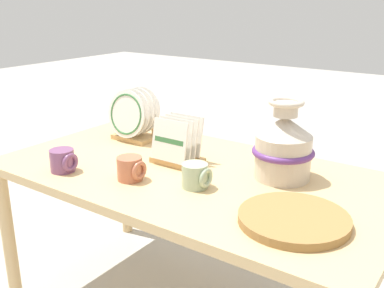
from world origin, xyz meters
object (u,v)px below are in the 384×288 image
at_px(mug_plum_glaze, 63,161).
at_px(mug_sage_glaze, 196,176).
at_px(dish_rack_round_plates, 133,119).
at_px(dish_rack_square_plates, 177,147).
at_px(wicker_charger_stack, 294,219).
at_px(mug_terracotta_glaze, 131,169).
at_px(ceramic_vase, 283,146).

relative_size(mug_plum_glaze, mug_sage_glaze, 1.00).
height_order(dish_rack_round_plates, mug_sage_glaze, dish_rack_round_plates).
xyz_separation_m(dish_rack_square_plates, wicker_charger_stack, (0.59, -0.21, -0.05)).
relative_size(dish_rack_square_plates, mug_plum_glaze, 1.94).
height_order(dish_rack_square_plates, mug_terracotta_glaze, dish_rack_square_plates).
xyz_separation_m(ceramic_vase, mug_sage_glaze, (-0.21, -0.26, -0.08)).
distance_m(dish_rack_square_plates, mug_terracotta_glaze, 0.25).
distance_m(ceramic_vase, mug_sage_glaze, 0.34).
xyz_separation_m(dish_rack_square_plates, mug_sage_glaze, (0.20, -0.16, -0.02)).
bearing_deg(mug_sage_glaze, mug_plum_glaze, -161.70).
bearing_deg(wicker_charger_stack, ceramic_vase, 120.09).
xyz_separation_m(mug_terracotta_glaze, mug_plum_glaze, (-0.27, -0.09, 0.00)).
distance_m(dish_rack_round_plates, mug_sage_glaze, 0.63).
relative_size(dish_rack_square_plates, mug_sage_glaze, 1.94).
distance_m(ceramic_vase, mug_terracotta_glaze, 0.57).
distance_m(ceramic_vase, mug_plum_glaze, 0.84).
bearing_deg(wicker_charger_stack, dish_rack_square_plates, 160.35).
bearing_deg(mug_sage_glaze, ceramic_vase, 50.93).
xyz_separation_m(ceramic_vase, mug_plum_glaze, (-0.72, -0.43, -0.08)).
xyz_separation_m(dish_rack_square_plates, mug_terracotta_glaze, (-0.03, -0.24, -0.02)).
height_order(ceramic_vase, mug_plum_glaze, ceramic_vase).
bearing_deg(dish_rack_square_plates, dish_rack_round_plates, 160.10).
bearing_deg(mug_plum_glaze, mug_sage_glaze, 18.30).
xyz_separation_m(dish_rack_round_plates, dish_rack_square_plates, (0.35, -0.13, -0.04)).
bearing_deg(ceramic_vase, mug_plum_glaze, -149.25).
relative_size(dish_rack_round_plates, mug_plum_glaze, 2.38).
height_order(ceramic_vase, dish_rack_square_plates, ceramic_vase).
relative_size(ceramic_vase, wicker_charger_stack, 0.89).
height_order(dish_rack_square_plates, mug_plum_glaze, dish_rack_square_plates).
distance_m(mug_terracotta_glaze, mug_sage_glaze, 0.25).
bearing_deg(mug_plum_glaze, dish_rack_round_plates, 96.22).
bearing_deg(dish_rack_round_plates, ceramic_vase, -2.26).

